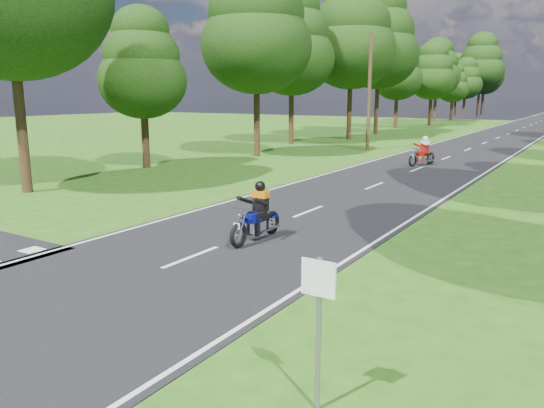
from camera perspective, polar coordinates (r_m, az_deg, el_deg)
The scene contains 8 objects.
ground at distance 11.71m, azimuth -15.14°, elevation -8.11°, with size 160.00×160.00×0.00m, color #215012.
main_road at distance 58.11m, azimuth 24.07°, elevation 6.91°, with size 7.00×140.00×0.02m, color black.
road_markings at distance 56.28m, azimuth 23.66°, elevation 6.83°, with size 7.40×140.00×0.01m.
treeline at distance 67.94m, azimuth 27.18°, elevation 14.18°, with size 40.00×115.35×14.78m.
telegraph_pole at distance 38.14m, azimuth 10.43°, elevation 11.83°, with size 1.20×0.26×8.00m.
road_sign at distance 6.54m, azimuth 5.03°, elevation -11.28°, with size 0.45×0.07×2.00m.
rider_near_blue at distance 14.15m, azimuth -1.74°, elevation -0.80°, with size 0.64×1.93×1.61m, color navy, non-canonical shape.
rider_far_red at distance 30.44m, azimuth 15.86°, elevation 5.52°, with size 0.65×1.94×1.61m, color #B4170D, non-canonical shape.
Camera 1 is at (8.21, -7.39, 3.90)m, focal length 35.00 mm.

